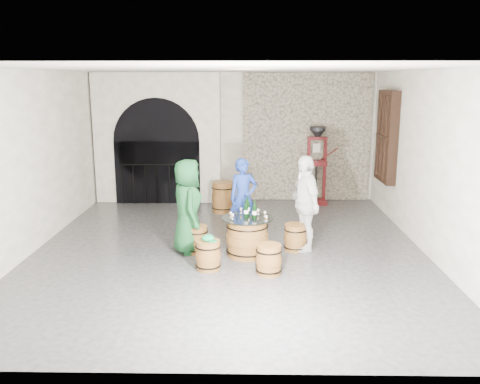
{
  "coord_description": "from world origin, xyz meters",
  "views": [
    {
      "loc": [
        0.36,
        -8.8,
        3.04
      ],
      "look_at": [
        0.2,
        0.1,
        1.05
      ],
      "focal_mm": 38.0,
      "sensor_mm": 36.0,
      "label": 1
    }
  ],
  "objects_px": {
    "barrel_stool_near_left": "(208,255)",
    "barrel_stool_right": "(295,237)",
    "barrel_stool_near_right": "(269,259)",
    "barrel_stool_left": "(196,239)",
    "barrel_table": "(247,237)",
    "barrel_stool_far": "(244,227)",
    "person_white": "(305,203)",
    "wine_bottle_right": "(248,207)",
    "wine_bottle_left": "(246,210)",
    "wine_bottle_center": "(254,211)",
    "person_green": "(188,206)",
    "corking_press": "(317,160)",
    "person_blue": "(243,198)",
    "side_barrel": "(223,197)"
  },
  "relations": [
    {
      "from": "barrel_stool_right",
      "to": "person_white",
      "type": "height_order",
      "value": "person_white"
    },
    {
      "from": "barrel_table",
      "to": "barrel_stool_far",
      "type": "distance_m",
      "value": 0.92
    },
    {
      "from": "barrel_stool_right",
      "to": "barrel_stool_far",
      "type": "bearing_deg",
      "value": 146.55
    },
    {
      "from": "person_white",
      "to": "barrel_stool_near_right",
      "type": "bearing_deg",
      "value": -46.01
    },
    {
      "from": "barrel_table",
      "to": "person_white",
      "type": "bearing_deg",
      "value": 19.08
    },
    {
      "from": "barrel_stool_left",
      "to": "barrel_stool_near_right",
      "type": "bearing_deg",
      "value": -38.82
    },
    {
      "from": "barrel_stool_right",
      "to": "person_white",
      "type": "bearing_deg",
      "value": 19.08
    },
    {
      "from": "person_green",
      "to": "corking_press",
      "type": "bearing_deg",
      "value": -51.83
    },
    {
      "from": "person_green",
      "to": "wine_bottle_center",
      "type": "relative_size",
      "value": 5.18
    },
    {
      "from": "wine_bottle_center",
      "to": "person_green",
      "type": "bearing_deg",
      "value": 168.99
    },
    {
      "from": "barrel_stool_right",
      "to": "wine_bottle_center",
      "type": "relative_size",
      "value": 1.5
    },
    {
      "from": "barrel_stool_right",
      "to": "wine_bottle_right",
      "type": "xyz_separation_m",
      "value": [
        -0.86,
        -0.1,
        0.58
      ]
    },
    {
      "from": "barrel_table",
      "to": "barrel_stool_left",
      "type": "distance_m",
      "value": 0.92
    },
    {
      "from": "person_green",
      "to": "barrel_stool_near_left",
      "type": "bearing_deg",
      "value": -168.48
    },
    {
      "from": "barrel_table",
      "to": "side_barrel",
      "type": "height_order",
      "value": "side_barrel"
    },
    {
      "from": "barrel_table",
      "to": "person_blue",
      "type": "height_order",
      "value": "person_blue"
    },
    {
      "from": "barrel_table",
      "to": "wine_bottle_center",
      "type": "xyz_separation_m",
      "value": [
        0.12,
        -0.05,
        0.48
      ]
    },
    {
      "from": "barrel_stool_far",
      "to": "person_blue",
      "type": "bearing_deg",
      "value": 94.02
    },
    {
      "from": "person_green",
      "to": "wine_bottle_left",
      "type": "distance_m",
      "value": 1.05
    },
    {
      "from": "barrel_stool_near_right",
      "to": "person_white",
      "type": "xyz_separation_m",
      "value": [
        0.68,
        1.21,
        0.62
      ]
    },
    {
      "from": "barrel_stool_near_right",
      "to": "person_blue",
      "type": "relative_size",
      "value": 0.32
    },
    {
      "from": "barrel_stool_near_right",
      "to": "wine_bottle_left",
      "type": "relative_size",
      "value": 1.5
    },
    {
      "from": "side_barrel",
      "to": "corking_press",
      "type": "bearing_deg",
      "value": 19.88
    },
    {
      "from": "barrel_stool_right",
      "to": "wine_bottle_right",
      "type": "bearing_deg",
      "value": -173.66
    },
    {
      "from": "barrel_stool_near_right",
      "to": "wine_bottle_left",
      "type": "height_order",
      "value": "wine_bottle_left"
    },
    {
      "from": "person_blue",
      "to": "corking_press",
      "type": "bearing_deg",
      "value": 37.31
    },
    {
      "from": "barrel_stool_right",
      "to": "barrel_stool_near_right",
      "type": "distance_m",
      "value": 1.26
    },
    {
      "from": "barrel_stool_near_right",
      "to": "barrel_stool_left",
      "type": "bearing_deg",
      "value": 141.18
    },
    {
      "from": "barrel_table",
      "to": "barrel_stool_far",
      "type": "relative_size",
      "value": 1.83
    },
    {
      "from": "person_white",
      "to": "wine_bottle_left",
      "type": "xyz_separation_m",
      "value": [
        -1.05,
        -0.34,
        -0.04
      ]
    },
    {
      "from": "person_white",
      "to": "side_barrel",
      "type": "distance_m",
      "value": 3.13
    },
    {
      "from": "barrel_stool_near_right",
      "to": "person_blue",
      "type": "height_order",
      "value": "person_blue"
    },
    {
      "from": "barrel_stool_left",
      "to": "person_blue",
      "type": "xyz_separation_m",
      "value": [
        0.82,
        1.0,
        0.53
      ]
    },
    {
      "from": "barrel_stool_near_right",
      "to": "wine_bottle_center",
      "type": "distance_m",
      "value": 1.02
    },
    {
      "from": "barrel_stool_left",
      "to": "person_blue",
      "type": "bearing_deg",
      "value": 50.66
    },
    {
      "from": "barrel_stool_near_left",
      "to": "wine_bottle_left",
      "type": "xyz_separation_m",
      "value": [
        0.61,
        0.68,
        0.58
      ]
    },
    {
      "from": "person_white",
      "to": "side_barrel",
      "type": "height_order",
      "value": "person_white"
    },
    {
      "from": "barrel_table",
      "to": "barrel_stool_left",
      "type": "bearing_deg",
      "value": 170.18
    },
    {
      "from": "barrel_stool_far",
      "to": "barrel_stool_right",
      "type": "height_order",
      "value": "same"
    },
    {
      "from": "person_white",
      "to": "barrel_stool_right",
      "type": "bearing_deg",
      "value": -87.46
    },
    {
      "from": "barrel_stool_near_left",
      "to": "barrel_stool_right",
      "type": "bearing_deg",
      "value": 32.84
    },
    {
      "from": "person_blue",
      "to": "person_white",
      "type": "height_order",
      "value": "person_white"
    },
    {
      "from": "corking_press",
      "to": "side_barrel",
      "type": "bearing_deg",
      "value": -162.59
    },
    {
      "from": "barrel_stool_right",
      "to": "person_white",
      "type": "distance_m",
      "value": 0.65
    },
    {
      "from": "person_blue",
      "to": "wine_bottle_left",
      "type": "distance_m",
      "value": 1.15
    },
    {
      "from": "wine_bottle_left",
      "to": "corking_press",
      "type": "distance_m",
      "value": 4.18
    },
    {
      "from": "person_white",
      "to": "wine_bottle_right",
      "type": "distance_m",
      "value": 1.03
    },
    {
      "from": "barrel_stool_near_left",
      "to": "corking_press",
      "type": "distance_m",
      "value": 5.12
    },
    {
      "from": "barrel_table",
      "to": "barrel_stool_far",
      "type": "bearing_deg",
      "value": 94.02
    },
    {
      "from": "barrel_stool_right",
      "to": "person_green",
      "type": "bearing_deg",
      "value": -176.49
    }
  ]
}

